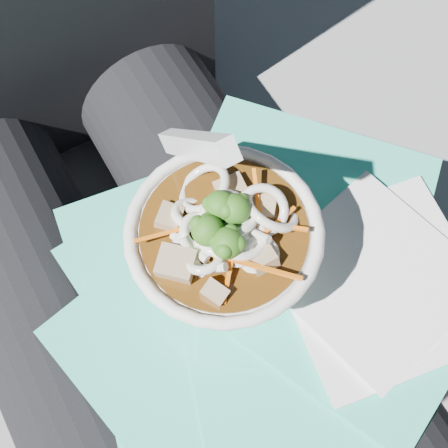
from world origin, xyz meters
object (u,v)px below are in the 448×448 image
udon_bowl (224,245)px  plastic_bag (254,283)px  lap (175,326)px  stone_ledge (139,291)px  person_body (123,228)px

udon_bowl → plastic_bag: bearing=-48.0°
lap → udon_bowl: (0.05, -0.00, 0.13)m
stone_ledge → person_body: person_body is taller
lap → plastic_bag: plastic_bag is taller
stone_ledge → person_body: size_ratio=1.02×
stone_ledge → lap: lap is taller
person_body → plastic_bag: person_body is taller
person_body → udon_bowl: (0.05, -0.10, 0.11)m
lap → person_body: size_ratio=0.49×
person_body → plastic_bag: size_ratio=2.82×
lap → plastic_bag: 0.10m
lap → udon_bowl: 0.14m
plastic_bag → udon_bowl: size_ratio=1.91×
stone_ledge → plastic_bag: 0.41m
person_body → plastic_bag: bearing=-61.4°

